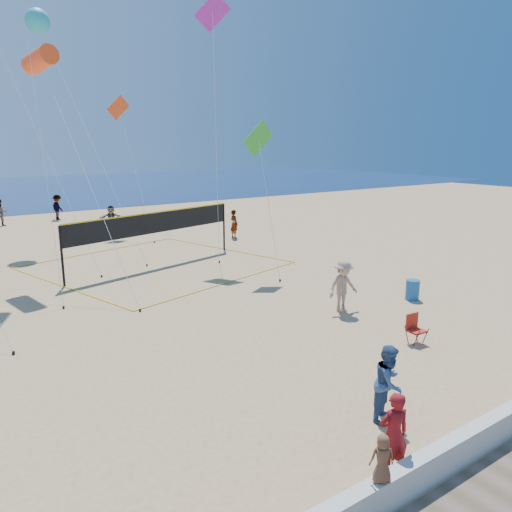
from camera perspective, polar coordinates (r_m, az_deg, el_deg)
ground at (r=11.77m, az=5.92°, el=-17.38°), size 120.00×120.00×0.00m
seawall at (r=9.92m, az=18.30°, el=-22.36°), size 32.00×0.30×0.60m
woman at (r=9.79m, az=15.44°, el=-19.07°), size 0.69×0.55×1.63m
toddler at (r=8.79m, az=14.24°, el=-21.52°), size 0.48×0.43×0.82m
bystander_a at (r=11.46m, az=14.97°, el=-13.82°), size 1.01×0.91×1.70m
bystander_b at (r=17.95m, az=9.92°, el=-3.42°), size 1.26×0.79×1.87m
far_person_1 at (r=35.38m, az=-16.21°, el=4.17°), size 1.66×0.99×1.70m
far_person_2 at (r=31.35m, az=-2.52°, el=3.67°), size 0.45×0.66×1.78m
far_person_3 at (r=40.22m, az=-27.14°, el=4.42°), size 0.98×0.78×1.93m
far_person_4 at (r=41.81m, az=-21.72°, el=5.20°), size 1.01×1.39×1.93m
camp_chair at (r=15.85m, az=17.65°, el=-7.72°), size 0.51×0.63×1.00m
trash_barrel at (r=20.08m, az=17.45°, el=-3.70°), size 0.63×0.63×0.77m
volleyball_net at (r=24.63m, az=-11.53°, el=3.08°), size 12.01×11.90×2.64m
kite_2 at (r=24.62m, az=-23.45°, el=19.86°), size 1.57×8.66×9.89m
kite_4 at (r=22.64m, az=0.37°, el=12.61°), size 1.67×2.23×6.89m
kite_5 at (r=27.60m, az=-4.96°, el=24.83°), size 2.12×3.02×13.18m
kite_7 at (r=33.56m, az=-23.71°, el=23.39°), size 2.66×10.49×13.30m
kite_9 at (r=34.68m, az=-15.28°, el=15.33°), size 1.63×5.39×8.90m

